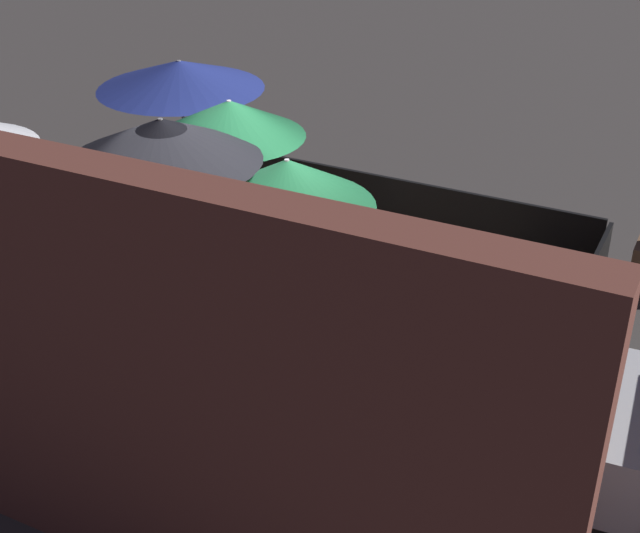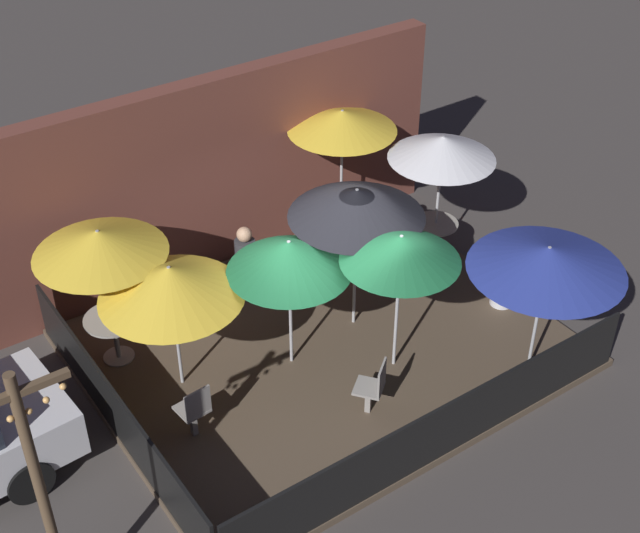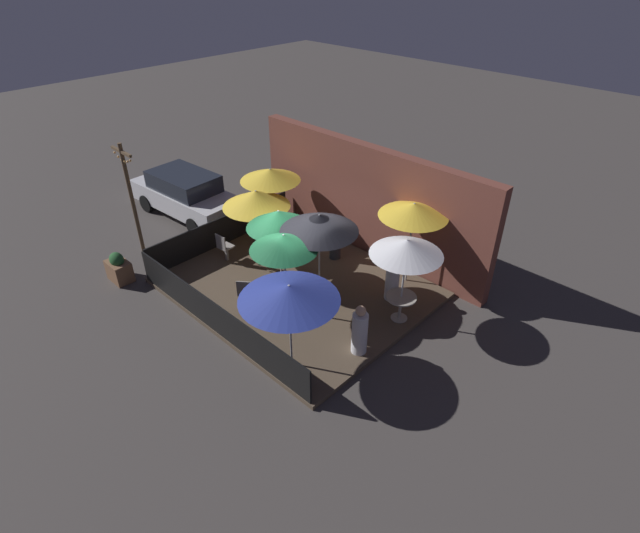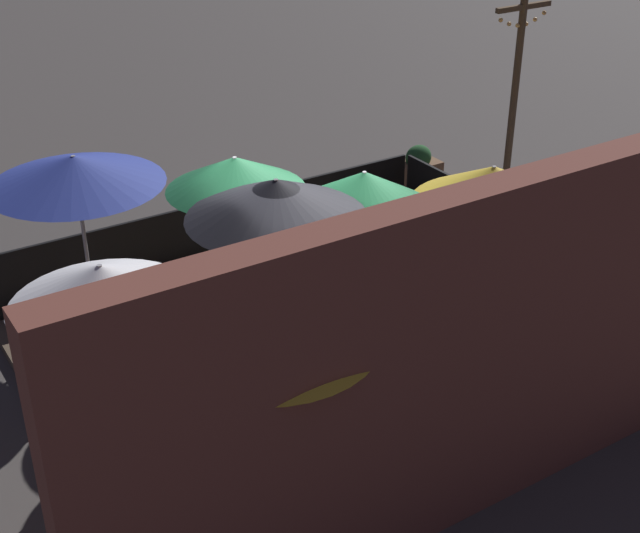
# 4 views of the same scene
# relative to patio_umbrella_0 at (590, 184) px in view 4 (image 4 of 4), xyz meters

# --- Properties ---
(ground_plane) EXTENTS (60.00, 60.00, 0.00)m
(ground_plane) POSITION_rel_patio_umbrella_0_xyz_m (2.75, -1.55, -2.26)
(ground_plane) COLOR #423D3A
(patio_deck) EXTENTS (6.98, 5.71, 0.12)m
(patio_deck) POSITION_rel_patio_umbrella_0_xyz_m (2.75, -1.55, -2.20)
(patio_deck) COLOR brown
(patio_deck) RESTS_ON ground_plane
(building_wall) EXTENTS (8.58, 0.36, 3.51)m
(building_wall) POSITION_rel_patio_umbrella_0_xyz_m (2.75, 1.53, -0.51)
(building_wall) COLOR brown
(building_wall) RESTS_ON ground_plane
(fence_front) EXTENTS (6.78, 0.05, 0.95)m
(fence_front) POSITION_rel_patio_umbrella_0_xyz_m (2.75, -4.36, -1.67)
(fence_front) COLOR black
(fence_front) RESTS_ON patio_deck
(fence_side_left) EXTENTS (0.05, 5.51, 0.95)m
(fence_side_left) POSITION_rel_patio_umbrella_0_xyz_m (-0.69, -1.55, -1.67)
(fence_side_left) COLOR black
(fence_side_left) RESTS_ON patio_deck
(patio_umbrella_0) EXTENTS (1.93, 1.93, 2.34)m
(patio_umbrella_0) POSITION_rel_patio_umbrella_0_xyz_m (0.00, 0.00, 0.00)
(patio_umbrella_0) COLOR #B2B2B7
(patio_umbrella_0) RESTS_ON patio_deck
(patio_umbrella_1) EXTENTS (1.81, 1.81, 2.40)m
(patio_umbrella_1) POSITION_rel_patio_umbrella_0_xyz_m (5.77, -0.69, 0.05)
(patio_umbrella_1) COLOR #B2B2B7
(patio_umbrella_1) RESTS_ON patio_deck
(patio_umbrella_2) EXTENTS (2.06, 2.06, 2.12)m
(patio_umbrella_2) POSITION_rel_patio_umbrella_0_xyz_m (0.55, -1.06, -0.28)
(patio_umbrella_2) COLOR #B2B2B7
(patio_umbrella_2) RESTS_ON patio_deck
(patio_umbrella_3) EXTENTS (1.73, 1.73, 2.35)m
(patio_umbrella_3) POSITION_rel_patio_umbrella_0_xyz_m (3.40, -2.54, -0.00)
(patio_umbrella_3) COLOR #B2B2B7
(patio_umbrella_3) RESTS_ON patio_deck
(patio_umbrella_4) EXTENTS (1.82, 1.82, 2.22)m
(patio_umbrella_4) POSITION_rel_patio_umbrella_0_xyz_m (2.15, -1.59, -0.18)
(patio_umbrella_4) COLOR #B2B2B7
(patio_umbrella_4) RESTS_ON patio_deck
(patio_umbrella_5) EXTENTS (1.91, 1.91, 2.49)m
(patio_umbrella_5) POSITION_rel_patio_umbrella_0_xyz_m (4.86, 0.87, 0.16)
(patio_umbrella_5) COLOR #B2B2B7
(patio_umbrella_5) RESTS_ON patio_deck
(patio_umbrella_6) EXTENTS (2.23, 2.23, 2.28)m
(patio_umbrella_6) POSITION_rel_patio_umbrella_0_xyz_m (4.97, -3.83, -0.06)
(patio_umbrella_6) COLOR #B2B2B7
(patio_umbrella_6) RESTS_ON patio_deck
(patio_umbrella_7) EXTENTS (2.08, 2.08, 2.50)m
(patio_umbrella_7) POSITION_rel_patio_umbrella_0_xyz_m (3.49, -1.37, 0.12)
(patio_umbrella_7) COLOR #B2B2B7
(patio_umbrella_7) RESTS_ON patio_deck
(dining_table_0) EXTENTS (0.88, 0.88, 0.77)m
(dining_table_0) POSITION_rel_patio_umbrella_0_xyz_m (0.00, -0.00, -1.53)
(dining_table_0) COLOR #9E998E
(dining_table_0) RESTS_ON patio_deck
(dining_table_1) EXTENTS (0.80, 0.80, 0.71)m
(dining_table_1) POSITION_rel_patio_umbrella_0_xyz_m (5.77, -0.69, -1.58)
(dining_table_1) COLOR #9E998E
(dining_table_1) RESTS_ON patio_deck
(patio_chair_0) EXTENTS (0.56, 0.56, 0.91)m
(patio_chair_0) POSITION_rel_patio_umbrella_0_xyz_m (2.50, -3.18, -1.64)
(patio_chair_0) COLOR gray
(patio_chair_0) RESTS_ON patio_deck
(patio_chair_1) EXTENTS (0.44, 0.44, 0.94)m
(patio_chair_1) POSITION_rel_patio_umbrella_0_xyz_m (0.20, -2.16, -1.62)
(patio_chair_1) COLOR gray
(patio_chair_1) RESTS_ON patio_deck
(patron_0) EXTENTS (0.52, 0.52, 1.39)m
(patron_0) POSITION_rel_patio_umbrella_0_xyz_m (5.07, -0.13, -1.51)
(patron_0) COLOR silver
(patron_0) RESTS_ON patio_deck
(patron_1) EXTENTS (0.36, 0.36, 1.26)m
(patron_1) POSITION_rel_patio_umbrella_0_xyz_m (2.52, 0.34, -1.56)
(patron_1) COLOR #333338
(patron_1) RESTS_ON patio_deck
(patron_2) EXTENTS (0.54, 0.54, 1.36)m
(patron_2) POSITION_rel_patio_umbrella_0_xyz_m (5.81, -2.39, -1.53)
(patron_2) COLOR silver
(patron_2) RESTS_ON patio_deck
(planter_box) EXTENTS (0.75, 0.52, 0.93)m
(planter_box) POSITION_rel_patio_umbrella_0_xyz_m (-1.34, -4.86, -1.85)
(planter_box) COLOR brown
(planter_box) RESTS_ON ground_plane
(light_post) EXTENTS (1.10, 0.12, 3.66)m
(light_post) POSITION_rel_patio_umbrella_0_xyz_m (-2.24, -3.61, -0.20)
(light_post) COLOR brown
(light_post) RESTS_ON ground_plane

